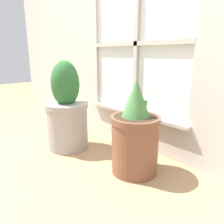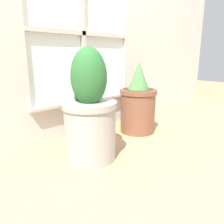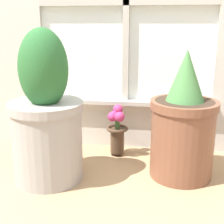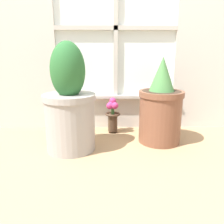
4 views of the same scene
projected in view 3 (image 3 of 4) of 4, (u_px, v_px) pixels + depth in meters
name	position (u px, v px, depth m)	size (l,w,h in m)	color
ground_plane	(106.00, 206.00, 1.33)	(10.00, 10.00, 0.00)	tan
potted_plant_left	(46.00, 119.00, 1.49)	(0.36, 0.36, 0.73)	#9E9993
potted_plant_right	(183.00, 126.00, 1.53)	(0.33, 0.33, 0.63)	brown
flower_vase	(117.00, 128.00, 1.80)	(0.13, 0.13, 0.30)	#473323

